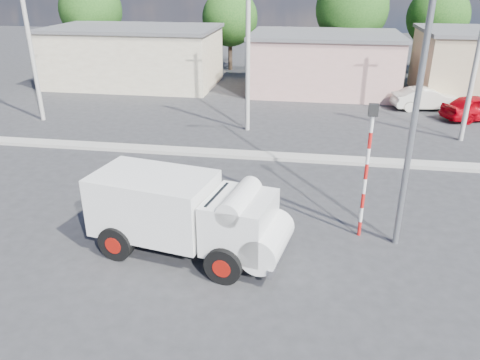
# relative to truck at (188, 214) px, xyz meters

# --- Properties ---
(ground_plane) EXTENTS (120.00, 120.00, 0.00)m
(ground_plane) POSITION_rel_truck_xyz_m (1.95, 0.40, -1.34)
(ground_plane) COLOR #2C2C2E
(ground_plane) RESTS_ON ground
(median) EXTENTS (40.00, 0.80, 0.16)m
(median) POSITION_rel_truck_xyz_m (1.95, 8.40, -1.26)
(median) COLOR #99968E
(median) RESTS_ON ground
(truck) EXTENTS (6.13, 3.18, 2.41)m
(truck) POSITION_rel_truck_xyz_m (0.00, 0.00, 0.00)
(truck) COLOR black
(truck) RESTS_ON ground
(bicycle) EXTENTS (2.03, 0.95, 1.03)m
(bicycle) POSITION_rel_truck_xyz_m (0.20, 0.83, -0.82)
(bicycle) COLOR black
(bicycle) RESTS_ON ground
(cyclist) EXTENTS (0.51, 0.70, 1.77)m
(cyclist) POSITION_rel_truck_xyz_m (0.20, 0.83, -0.45)
(cyclist) COLOR silver
(cyclist) RESTS_ON ground
(car_cream) EXTENTS (4.27, 2.10, 1.35)m
(car_cream) POSITION_rel_truck_xyz_m (10.32, 18.28, -0.66)
(car_cream) COLOR silver
(car_cream) RESTS_ON ground
(car_red) EXTENTS (4.54, 3.26, 1.44)m
(car_red) POSITION_rel_truck_xyz_m (12.80, 16.42, -0.62)
(car_red) COLOR #AE000B
(car_red) RESTS_ON ground
(traffic_pole) EXTENTS (0.28, 0.18, 4.36)m
(traffic_pole) POSITION_rel_truck_xyz_m (5.15, 1.90, 1.26)
(traffic_pole) COLOR red
(traffic_pole) RESTS_ON ground
(streetlight) EXTENTS (2.34, 0.22, 9.00)m
(streetlight) POSITION_rel_truck_xyz_m (6.09, 1.60, 3.63)
(streetlight) COLOR slate
(streetlight) RESTS_ON ground
(building_row) EXTENTS (37.80, 7.30, 4.44)m
(building_row) POSITION_rel_truck_xyz_m (3.05, 22.40, 0.80)
(building_row) COLOR #BFB091
(building_row) RESTS_ON ground
(tree_row) EXTENTS (43.62, 7.43, 8.42)m
(tree_row) POSITION_rel_truck_xyz_m (5.71, 28.85, 3.66)
(tree_row) COLOR #38281E
(tree_row) RESTS_ON ground
(utility_poles) EXTENTS (35.40, 0.24, 8.00)m
(utility_poles) POSITION_rel_truck_xyz_m (5.20, 12.40, 2.73)
(utility_poles) COLOR #99968E
(utility_poles) RESTS_ON ground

